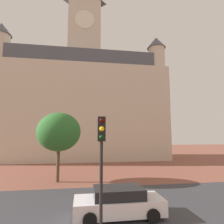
{
  "coord_description": "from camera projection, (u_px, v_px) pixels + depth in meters",
  "views": [
    {
      "loc": [
        -1.82,
        -3.02,
        4.11
      ],
      "look_at": [
        0.32,
        10.81,
        5.76
      ],
      "focal_mm": 30.6,
      "sensor_mm": 36.0,
      "label": 1
    }
  ],
  "objects": [
    {
      "name": "landmark_building",
      "position": [
        82.0,
        102.0,
        33.73
      ],
      "size": [
        28.49,
        10.43,
        31.9
      ],
      "color": "beige",
      "rests_on": "ground_plane"
    },
    {
      "name": "traffic_light_pole",
      "position": [
        101.0,
        157.0,
        6.86
      ],
      "size": [
        0.28,
        0.34,
        4.77
      ],
      "color": "black",
      "rests_on": "ground_plane"
    },
    {
      "name": "street_asphalt_strip",
      "position": [
        112.0,
        205.0,
        11.25
      ],
      "size": [
        120.0,
        7.74,
        0.0
      ],
      "primitive_type": "cube",
      "color": "#38383D",
      "rests_on": "ground_plane"
    },
    {
      "name": "car_white",
      "position": [
        119.0,
        202.0,
        9.67
      ],
      "size": [
        4.49,
        2.04,
        1.43
      ],
      "color": "silver",
      "rests_on": "ground_plane"
    },
    {
      "name": "ground_plane",
      "position": [
        109.0,
        197.0,
        12.57
      ],
      "size": [
        120.0,
        120.0,
        0.0
      ],
      "primitive_type": "plane",
      "color": "brown"
    },
    {
      "name": "tree_curb_far",
      "position": [
        59.0,
        132.0,
        17.1
      ],
      "size": [
        3.85,
        3.85,
        6.09
      ],
      "color": "brown",
      "rests_on": "ground_plane"
    }
  ]
}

